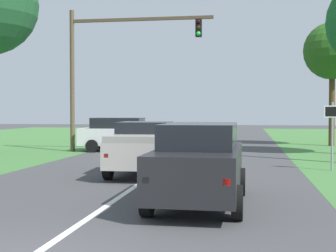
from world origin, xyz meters
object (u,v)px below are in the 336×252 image
at_px(pickup_truck_lead, 146,147).
at_px(extra_tree_2, 332,51).
at_px(red_suv_near, 200,162).
at_px(crossing_suv_far, 121,134).
at_px(traffic_light, 108,57).
at_px(keep_moving_sign, 332,127).

xyz_separation_m(pickup_truck_lead, extra_tree_2, (8.75, 15.22, 4.98)).
distance_m(red_suv_near, crossing_suv_far, 15.47).
distance_m(red_suv_near, extra_tree_2, 21.94).
distance_m(red_suv_near, traffic_light, 15.67).
distance_m(traffic_light, crossing_suv_far, 4.18).
bearing_deg(keep_moving_sign, traffic_light, 147.89).
xyz_separation_m(keep_moving_sign, crossing_suv_far, (-9.91, 7.14, -0.66)).
bearing_deg(red_suv_near, keep_moving_sign, 59.82).
relative_size(pickup_truck_lead, traffic_light, 0.69).
height_order(pickup_truck_lead, traffic_light, traffic_light).
height_order(red_suv_near, pickup_truck_lead, red_suv_near).
relative_size(traffic_light, extra_tree_2, 1.00).
xyz_separation_m(pickup_truck_lead, traffic_light, (-3.85, 8.60, 4.11)).
height_order(red_suv_near, keep_moving_sign, keep_moving_sign).
height_order(keep_moving_sign, extra_tree_2, extra_tree_2).
bearing_deg(keep_moving_sign, crossing_suv_far, 144.24).
distance_m(traffic_light, extra_tree_2, 14.26).
bearing_deg(red_suv_near, crossing_suv_far, 111.65).
bearing_deg(crossing_suv_far, keep_moving_sign, -35.76).
distance_m(pickup_truck_lead, crossing_suv_far, 9.77).
distance_m(pickup_truck_lead, traffic_light, 10.28).
relative_size(pickup_truck_lead, keep_moving_sign, 2.11).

